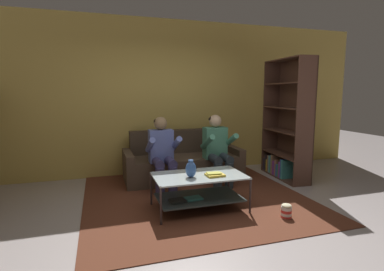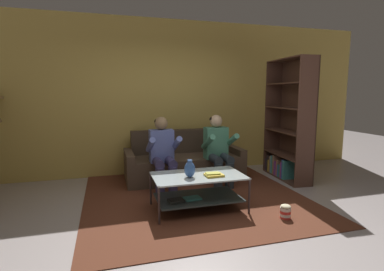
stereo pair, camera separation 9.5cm
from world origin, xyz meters
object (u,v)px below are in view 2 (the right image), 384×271
person_seated_left (163,150)px  coffee_table (197,187)px  popcorn_tub (285,212)px  person_seated_right (218,147)px  vase (190,169)px  book_stack (214,175)px  bookshelf (288,133)px  couch (183,163)px

person_seated_left → coffee_table: (0.28, -0.96, -0.32)m
coffee_table → popcorn_tub: (0.95, -0.59, -0.22)m
person_seated_left → person_seated_right: bearing=0.1°
vase → popcorn_tub: vase is taller
book_stack → bookshelf: bookshelf is taller
person_seated_right → person_seated_left: bearing=-179.9°
vase → popcorn_tub: 1.29m
person_seated_left → book_stack: (0.47, -1.07, -0.15)m
coffee_table → couch: bearing=82.5°
couch → bookshelf: 1.98m
vase → person_seated_left: bearing=98.5°
coffee_table → person_seated_right: bearing=55.5°
vase → popcorn_tub: (1.08, -0.53, -0.49)m
coffee_table → vase: bearing=-151.8°
couch → person_seated_left: (-0.47, -0.51, 0.35)m
person_seated_right → book_stack: (-0.47, -1.07, -0.15)m
person_seated_left → person_seated_right: 0.94m
coffee_table → bookshelf: bearing=26.6°
person_seated_left → vase: person_seated_left is taller
person_seated_left → vase: (0.15, -1.03, -0.06)m
couch → coffee_table: (-0.19, -1.47, 0.03)m
person_seated_right → coffee_table: bearing=-124.5°
bookshelf → vase: bearing=-153.3°
person_seated_right → popcorn_tub: bearing=-79.4°
popcorn_tub → vase: bearing=153.8°
person_seated_right → coffee_table: size_ratio=0.98×
couch → coffee_table: 1.49m
coffee_table → bookshelf: (2.05, 1.03, 0.50)m
book_stack → popcorn_tub: (0.76, -0.49, -0.40)m
couch → bookshelf: bearing=-13.5°
coffee_table → book_stack: size_ratio=5.01×
person_seated_left → person_seated_right: size_ratio=0.99×
person_seated_left → couch: bearing=47.3°
book_stack → popcorn_tub: book_stack is taller
vase → book_stack: size_ratio=0.95×
couch → person_seated_left: 0.78m
book_stack → person_seated_right: bearing=66.1°
couch → person_seated_right: size_ratio=1.75×
coffee_table → vase: (-0.12, -0.07, 0.26)m
bookshelf → person_seated_right: bearing=-177.4°
couch → book_stack: size_ratio=8.66×
popcorn_tub → bookshelf: bearing=56.0°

